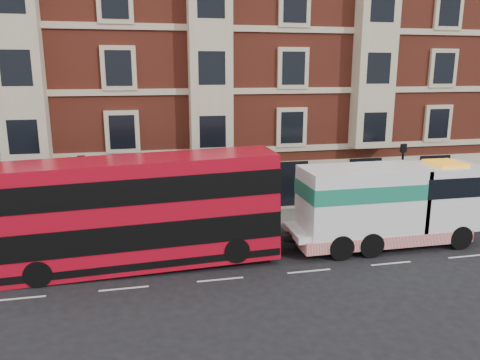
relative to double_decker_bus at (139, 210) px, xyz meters
name	(u,v)px	position (x,y,z in m)	size (l,w,h in m)	color
ground	(220,280)	(3.25, -2.20, -2.64)	(120.00, 120.00, 0.00)	black
sidewalk	(198,223)	(3.25, 5.30, -2.56)	(90.00, 3.00, 0.15)	slate
victorian_terrace	(188,49)	(3.75, 12.80, 7.43)	(45.00, 12.00, 20.40)	maroon
lamp_post_west	(84,191)	(-2.75, 4.00, 0.04)	(0.35, 0.15, 4.35)	black
lamp_post_east	(401,174)	(15.25, 4.00, 0.04)	(0.35, 0.15, 4.35)	black
double_decker_bus	(139,210)	(0.00, 0.00, 0.00)	(12.30, 2.83, 4.98)	red
tow_truck	(386,204)	(12.06, 0.00, -0.46)	(9.85, 2.91, 4.11)	white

